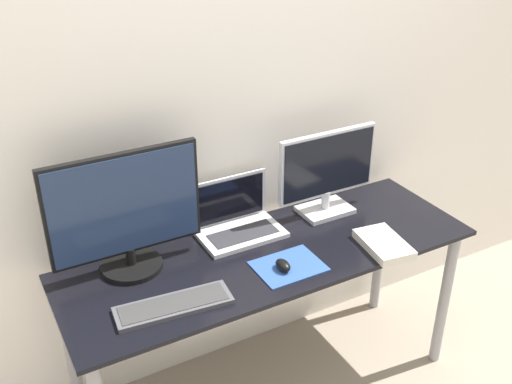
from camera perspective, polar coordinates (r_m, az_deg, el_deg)
wall_back at (r=2.36m, az=-2.66°, el=9.44°), size 7.00×0.05×2.50m
desk at (r=2.39m, az=1.36°, el=-7.89°), size 1.63×0.55×0.71m
monitor_left at (r=2.16m, az=-12.31°, el=-2.01°), size 0.56×0.23×0.46m
monitor_right at (r=2.52m, az=6.79°, el=1.93°), size 0.46×0.16×0.37m
laptop at (r=2.42m, az=-1.89°, el=-2.63°), size 0.34×0.22×0.22m
keyboard at (r=2.07m, az=-7.85°, el=-10.63°), size 0.41×0.16×0.02m
mousepad at (r=2.24m, az=3.11°, el=-7.06°), size 0.25×0.19×0.00m
mouse at (r=2.21m, az=2.59°, el=-6.99°), size 0.05×0.08×0.04m
book at (r=2.39m, az=12.06°, el=-4.88°), size 0.18×0.26×0.03m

